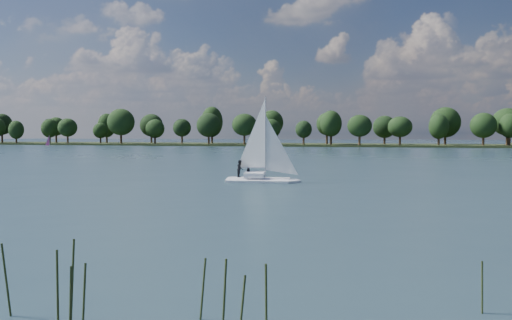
# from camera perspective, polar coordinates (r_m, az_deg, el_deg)

# --- Properties ---
(ground) EXTENTS (700.00, 700.00, 0.00)m
(ground) POSITION_cam_1_polar(r_m,az_deg,el_deg) (126.03, 12.77, 0.22)
(ground) COLOR #233342
(ground) RESTS_ON ground
(far_shore) EXTENTS (660.00, 40.00, 1.50)m
(far_shore) POSITION_cam_1_polar(r_m,az_deg,el_deg) (237.89, 14.29, 1.34)
(far_shore) COLOR black
(far_shore) RESTS_ON ground
(sailboat) EXTENTS (7.50, 2.93, 9.61)m
(sailboat) POSITION_cam_1_polar(r_m,az_deg,el_deg) (60.98, 0.27, 0.23)
(sailboat) COLOR white
(sailboat) RESTS_ON ground
(dinghy_pink) EXTENTS (3.22, 2.48, 4.83)m
(dinghy_pink) POSITION_cam_1_polar(r_m,az_deg,el_deg) (236.08, -19.95, 1.53)
(dinghy_pink) COLOR silver
(dinghy_pink) RESTS_ON ground
(treeline) EXTENTS (562.85, 73.37, 17.82)m
(treeline) POSITION_cam_1_polar(r_m,az_deg,el_deg) (234.35, 13.11, 3.32)
(treeline) COLOR black
(treeline) RESTS_ON ground
(reeds) EXTENTS (59.76, 12.22, 2.38)m
(reeds) POSITION_cam_1_polar(r_m,az_deg,el_deg) (17.86, -7.19, -11.55)
(reeds) COLOR #283316
(reeds) RESTS_ON ground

